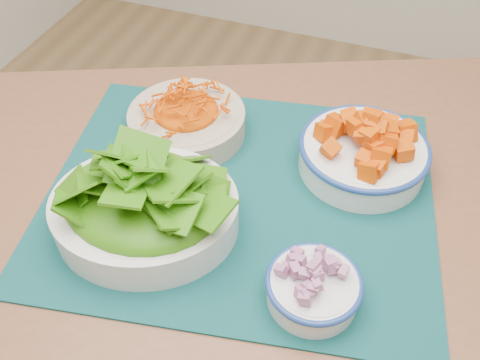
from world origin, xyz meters
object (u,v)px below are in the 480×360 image
at_px(table, 207,261).
at_px(carrot_bowl, 187,116).
at_px(onion_bowl, 314,285).
at_px(squash_bowl, 365,146).
at_px(placemat, 240,194).
at_px(lettuce_bowl, 143,198).

relative_size(table, carrot_bowl, 5.68).
height_order(carrot_bowl, onion_bowl, carrot_bowl).
bearing_deg(table, squash_bowl, 21.52).
relative_size(placemat, squash_bowl, 2.68).
xyz_separation_m(table, placemat, (0.03, 0.07, 0.10)).
xyz_separation_m(carrot_bowl, squash_bowl, (0.30, 0.02, 0.01)).
relative_size(squash_bowl, lettuce_bowl, 0.68).
height_order(table, lettuce_bowl, lettuce_bowl).
bearing_deg(table, carrot_bowl, 97.16).
bearing_deg(onion_bowl, lettuce_bowl, 171.91).
relative_size(table, squash_bowl, 6.63).
bearing_deg(placemat, carrot_bowl, 132.11).
distance_m(table, placemat, 0.12).
bearing_deg(onion_bowl, placemat, 136.57).
height_order(carrot_bowl, squash_bowl, squash_bowl).
xyz_separation_m(placemat, onion_bowl, (0.15, -0.15, 0.03)).
bearing_deg(carrot_bowl, onion_bowl, -40.92).
height_order(lettuce_bowl, onion_bowl, lettuce_bowl).
relative_size(carrot_bowl, lettuce_bowl, 0.80).
bearing_deg(squash_bowl, lettuce_bowl, -139.70).
distance_m(table, lettuce_bowl, 0.18).
height_order(placemat, squash_bowl, squash_bowl).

